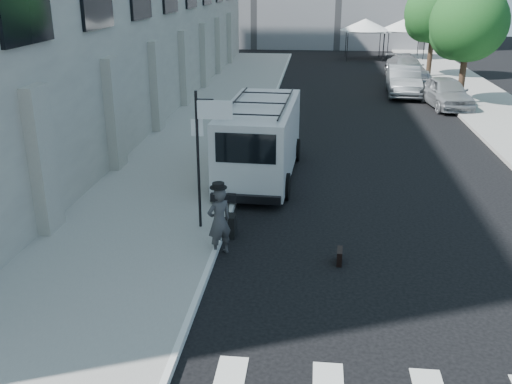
% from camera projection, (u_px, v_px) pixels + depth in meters
% --- Properties ---
extents(ground, '(120.00, 120.00, 0.00)m').
position_uv_depth(ground, '(297.00, 302.00, 11.51)').
color(ground, black).
rests_on(ground, ground).
extents(sidewalk_left, '(4.50, 48.00, 0.15)m').
position_uv_depth(sidewalk_left, '(219.00, 116.00, 26.80)').
color(sidewalk_left, gray).
rests_on(sidewalk_left, ground).
extents(sidewalk_right, '(4.00, 56.00, 0.15)m').
position_uv_depth(sidewalk_right, '(487.00, 105.00, 29.24)').
color(sidewalk_right, gray).
rests_on(sidewalk_right, ground).
extents(sign_pole, '(1.03, 0.07, 3.50)m').
position_uv_depth(sign_pole, '(207.00, 132.00, 13.79)').
color(sign_pole, black).
rests_on(sign_pole, sidewalk_left).
extents(tree_near, '(3.80, 3.83, 6.03)m').
position_uv_depth(tree_near, '(466.00, 26.00, 28.16)').
color(tree_near, black).
rests_on(tree_near, ground).
extents(tree_far, '(3.80, 3.83, 6.03)m').
position_uv_depth(tree_far, '(432.00, 15.00, 36.55)').
color(tree_far, black).
rests_on(tree_far, ground).
extents(tent_left, '(4.00, 4.00, 3.20)m').
position_uv_depth(tent_left, '(365.00, 25.00, 45.57)').
color(tent_left, black).
rests_on(tent_left, ground).
extents(tent_right, '(4.00, 4.00, 3.20)m').
position_uv_depth(tent_right, '(405.00, 25.00, 45.73)').
color(tent_right, black).
rests_on(tent_right, ground).
extents(businessman, '(0.72, 0.69, 1.66)m').
position_uv_depth(businessman, '(219.00, 221.00, 13.26)').
color(businessman, '#3B3B3E').
rests_on(businessman, ground).
extents(briefcase, '(0.14, 0.45, 0.34)m').
position_uv_depth(briefcase, '(339.00, 256.00, 13.04)').
color(briefcase, black).
rests_on(briefcase, ground).
extents(suitcase, '(0.27, 0.41, 1.10)m').
position_uv_depth(suitcase, '(231.00, 225.00, 14.37)').
color(suitcase, black).
rests_on(suitcase, ground).
extents(cargo_van, '(2.49, 6.51, 2.41)m').
position_uv_depth(cargo_van, '(261.00, 139.00, 18.58)').
color(cargo_van, silver).
rests_on(cargo_van, ground).
extents(parked_car_a, '(2.33, 4.66, 1.53)m').
position_uv_depth(parked_car_a, '(446.00, 92.00, 28.77)').
color(parked_car_a, '#929599').
rests_on(parked_car_a, ground).
extents(parked_car_b, '(2.00, 4.98, 1.61)m').
position_uv_depth(parked_car_b, '(404.00, 81.00, 31.90)').
color(parked_car_b, slate).
rests_on(parked_car_b, ground).
extents(parked_car_c, '(2.57, 5.18, 1.45)m').
position_uv_depth(parked_car_c, '(406.00, 68.00, 36.98)').
color(parked_car_c, gray).
rests_on(parked_car_c, ground).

